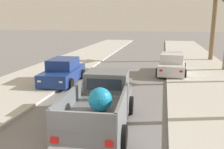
% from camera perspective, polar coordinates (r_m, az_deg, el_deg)
% --- Properties ---
extents(sidewalk_left, '(5.02, 60.00, 0.12)m').
position_cam_1_polar(sidewalk_left, '(18.86, -14.24, 0.36)').
color(sidewalk_left, beige).
rests_on(sidewalk_left, ground).
extents(sidewalk_right, '(5.02, 60.00, 0.12)m').
position_cam_1_polar(sidewalk_right, '(17.23, 20.74, -1.21)').
color(sidewalk_right, beige).
rests_on(sidewalk_right, ground).
extents(curb_left, '(0.16, 60.00, 0.10)m').
position_cam_1_polar(curb_left, '(18.41, -11.12, 0.18)').
color(curb_left, silver).
rests_on(curb_left, ground).
extents(curb_right, '(0.16, 60.00, 0.10)m').
position_cam_1_polar(curb_right, '(17.09, 17.07, -1.09)').
color(curb_right, silver).
rests_on(curb_right, ground).
extents(pickup_truck, '(2.42, 5.31, 1.80)m').
position_cam_1_polar(pickup_truck, '(9.32, -2.47, -7.02)').
color(pickup_truck, slate).
rests_on(pickup_truck, ground).
extents(car_right_near, '(2.20, 4.34, 1.54)m').
position_cam_1_polar(car_right_near, '(15.81, -11.15, 0.62)').
color(car_right_near, navy).
rests_on(car_right_near, ground).
extents(car_left_mid, '(2.20, 4.33, 1.54)m').
position_cam_1_polar(car_left_mid, '(18.57, 13.54, 2.26)').
color(car_left_mid, silver).
rests_on(car_left_mid, ground).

